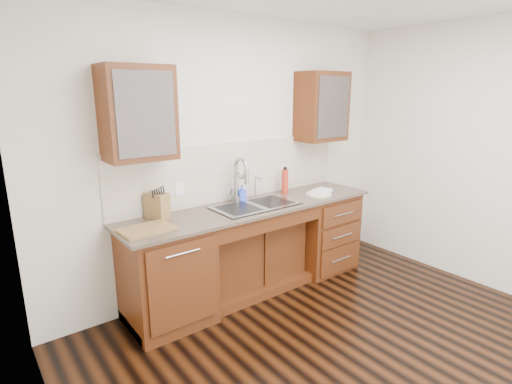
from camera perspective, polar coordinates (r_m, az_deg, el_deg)
ground at (r=3.43m, az=15.57°, el=-23.03°), size 4.00×3.50×0.10m
wall_back at (r=4.11m, az=-3.40°, el=5.17°), size 4.00×0.10×2.70m
wall_left at (r=1.71m, az=-27.70°, el=-9.94°), size 0.10×3.50×2.70m
wall_right at (r=4.63m, az=32.46°, el=3.99°), size 0.10×3.50×2.70m
base_cabinet_left at (r=3.63m, az=-12.66°, el=-11.52°), size 0.70×0.62×0.88m
base_cabinet_center at (r=4.17m, az=-1.09°, el=-8.99°), size 1.20×0.44×0.70m
base_cabinet_right at (r=4.67m, az=9.06°, el=-5.41°), size 0.70×0.62×0.88m
countertop at (r=3.91m, az=-0.22°, el=-2.13°), size 2.70×0.65×0.03m
backsplash at (r=4.08m, az=-2.89°, el=3.05°), size 2.70×0.02×0.59m
sink at (r=3.92m, az=-0.09°, el=-3.16°), size 0.84×0.46×0.19m
faucet at (r=3.98m, az=-2.89°, el=1.37°), size 0.04×0.04×0.40m
filter_tap at (r=4.15m, az=-0.11°, el=0.79°), size 0.02×0.02×0.24m
upper_cabinet_left at (r=3.38m, az=-16.55°, el=10.73°), size 0.55×0.34×0.75m
upper_cabinet_right at (r=4.57m, az=9.36°, el=11.93°), size 0.55×0.34×0.75m
outlet_left at (r=3.77m, az=-10.93°, el=0.52°), size 0.08×0.01×0.12m
outlet_right at (r=4.48m, az=4.10°, el=2.95°), size 0.08×0.01×0.12m
soap_bottle at (r=4.05m, az=-2.03°, el=-0.12°), size 0.09×0.09×0.16m
water_bottle at (r=4.33m, az=4.15°, el=1.50°), size 0.08×0.08×0.26m
plate at (r=4.34m, az=8.94°, el=-0.31°), size 0.31×0.31×0.02m
dish_towel at (r=4.41m, az=9.37°, el=0.20°), size 0.22×0.17×0.03m
knife_block at (r=3.60m, az=-13.93°, el=-1.92°), size 0.19×0.23×0.22m
cutting_board at (r=3.34m, az=-15.30°, el=-5.16°), size 0.43×0.31×0.02m
cup_left_a at (r=3.33m, az=-18.56°, el=9.69°), size 0.14×0.14×0.10m
cup_left_b at (r=3.40m, az=-15.41°, el=9.90°), size 0.12×0.12×0.09m
cup_right_a at (r=4.54m, az=8.91°, el=11.24°), size 0.14×0.14×0.09m
cup_right_b at (r=4.69m, az=10.67°, el=11.22°), size 0.10×0.10×0.08m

